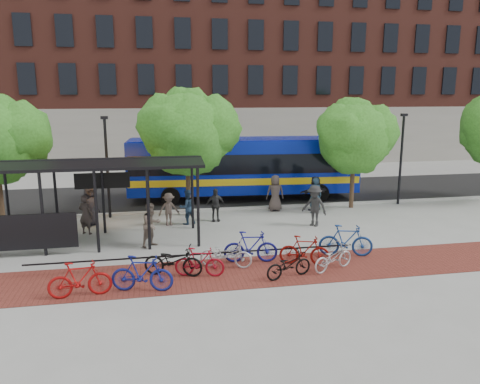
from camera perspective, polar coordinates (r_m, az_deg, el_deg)
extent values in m
plane|color=#9E9E99|center=(21.82, 2.36, -4.63)|extent=(160.00, 160.00, 0.00)
cube|color=black|center=(29.43, -1.15, -0.24)|extent=(160.00, 8.00, 0.01)
cube|color=#B7B7B2|center=(25.58, 0.34, -1.99)|extent=(160.00, 0.25, 0.12)
cube|color=maroon|center=(16.81, -0.49, -9.79)|extent=(24.00, 3.00, 0.01)
cube|color=black|center=(17.48, -5.27, -8.97)|extent=(12.00, 0.05, 0.95)
cube|color=brown|center=(48.80, 7.22, 16.32)|extent=(55.00, 14.00, 20.00)
cube|color=#7A664C|center=(62.02, -22.35, 19.26)|extent=(22.00, 22.00, 30.00)
cylinder|color=black|center=(22.58, -26.49, -1.01)|extent=(0.12, 0.12, 3.30)
cylinder|color=black|center=(19.54, -22.93, -2.56)|extent=(0.12, 0.12, 3.30)
cylinder|color=black|center=(22.11, -21.51, -0.83)|extent=(0.12, 0.12, 3.30)
cylinder|color=black|center=(19.20, -17.09, -2.37)|extent=(0.12, 0.12, 3.30)
cylinder|color=black|center=(21.82, -16.35, -0.64)|extent=(0.12, 0.12, 3.30)
cylinder|color=black|center=(19.07, -11.12, -2.16)|extent=(0.12, 0.12, 3.30)
cylinder|color=black|center=(21.70, -11.09, -0.44)|extent=(0.12, 0.12, 3.30)
cylinder|color=black|center=(19.15, -5.12, -1.92)|extent=(0.12, 0.12, 3.30)
cylinder|color=black|center=(21.77, -5.83, -0.24)|extent=(0.12, 0.12, 3.30)
cube|color=black|center=(19.89, -25.63, -4.49)|extent=(4.50, 0.08, 1.40)
cube|color=black|center=(19.63, -20.12, 3.09)|extent=(10.60, 1.65, 0.29)
cube|color=black|center=(21.00, -19.52, 3.67)|extent=(10.60, 1.65, 0.29)
cube|color=black|center=(21.74, -19.18, 2.89)|extent=(9.00, 0.10, 0.40)
cube|color=black|center=(21.77, -16.44, 1.34)|extent=(2.40, 0.12, 0.70)
cube|color=#FF7200|center=(21.85, -16.42, 1.38)|extent=(2.20, 0.02, 0.55)
cylinder|color=#382619|center=(25.25, -27.12, -0.88)|extent=(0.24, 0.24, 2.38)
sphere|color=#2D681B|center=(24.74, -25.44, 6.30)|extent=(3.20, 3.20, 3.20)
cylinder|color=#382619|center=(24.24, -6.31, 0.07)|extent=(0.24, 0.24, 2.52)
sphere|color=#2D681B|center=(23.81, -6.48, 7.01)|extent=(4.20, 4.20, 4.20)
sphere|color=#2D681B|center=(24.09, -4.02, 7.82)|extent=(3.36, 3.36, 3.36)
sphere|color=#2D681B|center=(23.44, -8.51, 7.85)|extent=(3.15, 3.15, 3.15)
sphere|color=#2D681B|center=(24.16, -6.36, 8.98)|extent=(2.94, 2.94, 2.94)
cylinder|color=#382619|center=(26.49, 13.49, 0.56)|extent=(0.24, 0.24, 2.27)
sphere|color=#2D681B|center=(26.11, 13.77, 6.28)|extent=(3.80, 3.80, 3.80)
sphere|color=#2D681B|center=(26.67, 15.50, 6.95)|extent=(3.04, 3.04, 3.04)
sphere|color=#2D681B|center=(25.49, 12.52, 7.11)|extent=(2.85, 2.85, 2.85)
sphere|color=#2D681B|center=(26.45, 13.70, 8.09)|extent=(2.66, 2.66, 2.66)
cylinder|color=black|center=(24.35, -15.87, 2.70)|extent=(0.14, 0.14, 5.00)
cube|color=black|center=(24.09, -16.22, 8.70)|extent=(0.35, 0.20, 0.15)
cylinder|color=black|center=(27.88, 19.02, 3.63)|extent=(0.14, 0.14, 5.00)
cube|color=black|center=(27.66, 19.38, 8.86)|extent=(0.35, 0.20, 0.15)
cube|color=#081C9C|center=(27.80, 0.41, 3.30)|extent=(13.57, 3.86, 3.07)
cube|color=black|center=(27.76, 0.41, 3.81)|extent=(13.31, 3.88, 1.12)
cube|color=gold|center=(27.92, 0.41, 1.77)|extent=(13.44, 3.90, 0.39)
cube|color=#081C9C|center=(27.61, 0.42, 6.34)|extent=(13.29, 3.55, 0.20)
cylinder|color=black|center=(26.46, -8.46, -0.59)|extent=(1.09, 0.39, 1.07)
cylinder|color=black|center=(29.30, -8.29, 0.64)|extent=(1.09, 0.39, 1.07)
cylinder|color=black|center=(27.52, 9.68, -0.14)|extent=(1.09, 0.39, 1.07)
cylinder|color=black|center=(30.26, 8.16, 1.01)|extent=(1.09, 0.39, 1.07)
imported|color=#9A0E0E|center=(15.54, -18.94, -10.04)|extent=(1.98, 0.73, 1.16)
imported|color=navy|center=(15.43, -11.84, -9.70)|extent=(2.08, 1.00, 1.20)
imported|color=black|center=(16.52, -8.15, -8.30)|extent=(2.19, 1.34, 1.09)
imported|color=maroon|center=(16.36, -4.96, -8.51)|extent=(1.80, 0.89, 1.04)
imported|color=#B5B5B8|center=(17.13, -1.72, -7.57)|extent=(2.04, 1.29, 1.01)
imported|color=navy|center=(17.57, 1.31, -6.70)|extent=(2.09, 0.87, 1.22)
imported|color=black|center=(16.30, 5.96, -8.82)|extent=(1.87, 1.12, 0.93)
imported|color=maroon|center=(17.51, 7.88, -7.06)|extent=(1.92, 1.12, 1.11)
imported|color=#B6B5B8|center=(17.19, 11.29, -7.84)|extent=(1.91, 1.33, 0.95)
imported|color=navy|center=(18.69, 12.77, -5.79)|extent=(2.17, 1.14, 1.25)
imported|color=black|center=(23.43, -17.84, -1.66)|extent=(1.10, 1.04, 1.89)
imported|color=#382F2C|center=(22.06, -18.31, -2.62)|extent=(0.78, 0.67, 1.81)
imported|color=#22374F|center=(22.69, -6.47, -1.82)|extent=(1.01, 0.90, 1.70)
imported|color=#4D4039|center=(22.57, -8.67, -2.10)|extent=(1.14, 0.82, 1.59)
imported|color=#2B2B2B|center=(23.08, -3.03, -1.59)|extent=(1.00, 0.50, 1.65)
imported|color=black|center=(25.54, 9.15, -0.15)|extent=(1.81, 1.06, 1.86)
imported|color=#443A37|center=(25.14, 4.31, -0.13)|extent=(1.00, 0.70, 1.95)
imported|color=#1E3447|center=(24.92, 9.13, -0.39)|extent=(0.79, 0.62, 1.92)
imported|color=brown|center=(19.60, -10.74, -3.95)|extent=(1.14, 1.12, 1.85)
imported|color=#282828|center=(22.48, 9.07, -1.68)|extent=(1.39, 1.43, 1.97)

